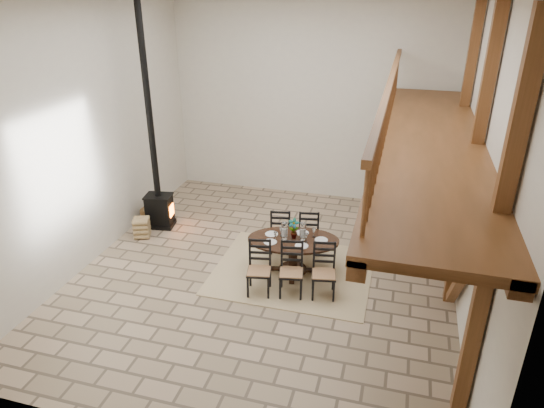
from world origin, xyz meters
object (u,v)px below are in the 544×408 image
(wood_stove, at_px, (156,180))
(log_stack, at_px, (142,228))
(dining_table, at_px, (293,256))
(log_basket, at_px, (151,215))

(wood_stove, bearing_deg, log_stack, -113.23)
(dining_table, distance_m, log_stack, 3.60)
(dining_table, relative_size, wood_stove, 0.43)
(wood_stove, height_order, log_stack, wood_stove)
(log_basket, distance_m, log_stack, 0.74)
(log_stack, bearing_deg, dining_table, -9.27)
(dining_table, bearing_deg, log_basket, 149.91)
(log_basket, height_order, log_stack, log_stack)
(dining_table, xyz_separation_m, log_basket, (-3.71, 1.30, -0.22))
(wood_stove, xyz_separation_m, log_stack, (-0.15, -0.59, -0.92))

